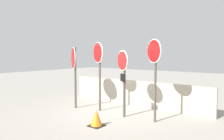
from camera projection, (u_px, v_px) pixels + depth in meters
ground_plane at (112, 112)px, 7.97m from camera, size 40.00×40.00×0.00m
fence_back at (134, 93)px, 9.08m from camera, size 6.39×0.12×1.03m
stop_sign_0 at (74, 65)px, 8.53m from camera, size 0.72×0.48×2.40m
stop_sign_1 at (99, 62)px, 8.07m from camera, size 0.71×0.34×2.57m
stop_sign_2 at (123, 72)px, 7.29m from camera, size 0.62×0.33×2.25m
stop_sign_3 at (154, 62)px, 6.71m from camera, size 0.65×0.39×2.59m
traffic_cone_0 at (96, 118)px, 6.44m from camera, size 0.41×0.41×0.49m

